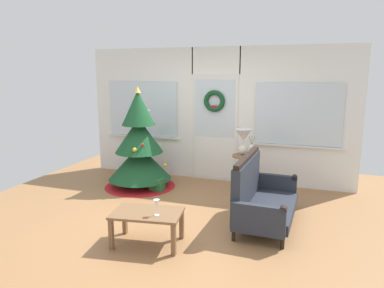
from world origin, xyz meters
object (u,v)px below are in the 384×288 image
flower_vase (252,150)px  gift_box (157,185)px  christmas_tree (139,150)px  coffee_table (147,217)px  settee_sofa (260,197)px  table_lamp (244,138)px  wine_glass (157,204)px  side_table (246,167)px

flower_vase → gift_box: 1.78m
christmas_tree → coffee_table: bearing=-60.7°
settee_sofa → table_lamp: 1.40m
settee_sofa → flower_vase: flower_vase is taller
wine_glass → gift_box: size_ratio=0.84×
side_table → table_lamp: size_ratio=1.57×
gift_box → settee_sofa: bearing=-22.1°
settee_sofa → side_table: 1.22m
gift_box → coffee_table: bearing=-69.0°
settee_sofa → side_table: bearing=109.9°
settee_sofa → wine_glass: settee_sofa is taller
christmas_tree → gift_box: bearing=-20.4°
side_table → coffee_table: size_ratio=0.76×
side_table → coffee_table: side_table is taller
settee_sofa → gift_box: 2.09m
christmas_tree → settee_sofa: size_ratio=1.23×
flower_vase → gift_box: (-1.61, -0.30, -0.69)m
wine_glass → gift_box: bearing=114.3°
settee_sofa → flower_vase: size_ratio=4.28×
table_lamp → wine_glass: (-0.57, -2.33, -0.42)m
gift_box → wine_glass: bearing=-65.7°
flower_vase → gift_box: size_ratio=1.52×
settee_sofa → table_lamp: table_lamp is taller
christmas_tree → table_lamp: size_ratio=4.19×
coffee_table → gift_box: size_ratio=3.93×
table_lamp → wine_glass: table_lamp is taller
coffee_table → gift_box: bearing=111.0°
table_lamp → gift_box: table_lamp is taller
wine_glass → settee_sofa: bearing=47.8°
coffee_table → gift_box: coffee_table is taller
settee_sofa → wine_glass: size_ratio=7.68×
settee_sofa → wine_glass: (-1.04, -1.15, 0.18)m
side_table → coffee_table: (-0.79, -2.23, -0.14)m
flower_vase → table_lamp: bearing=148.0°
settee_sofa → coffee_table: settee_sofa is taller
settee_sofa → flower_vase: 1.20m
wine_glass → gift_box: (-0.87, 1.93, -0.44)m
christmas_tree → side_table: (1.93, 0.20, -0.20)m
wine_glass → coffee_table: bearing=160.1°
settee_sofa → flower_vase: (-0.31, 1.08, 0.43)m
table_lamp → settee_sofa: bearing=-68.2°
christmas_tree → gift_box: christmas_tree is taller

